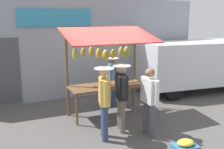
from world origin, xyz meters
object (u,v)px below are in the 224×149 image
at_px(vendor_with_sunhat, 112,77).
at_px(shopper_in_striped_shirt, 121,92).
at_px(parked_van, 194,62).
at_px(market_stall, 108,61).
at_px(shopper_in_grey_tee, 149,97).
at_px(shopper_with_shopping_bag, 104,97).

relative_size(vendor_with_sunhat, shopper_in_striped_shirt, 0.92).
bearing_deg(parked_van, vendor_with_sunhat, 10.54).
relative_size(market_stall, vendor_with_sunhat, 1.61).
xyz_separation_m(shopper_in_striped_shirt, shopper_in_grey_tee, (-0.49, 0.48, -0.06)).
distance_m(shopper_in_striped_shirt, shopper_in_grey_tee, 0.69).
relative_size(market_stall, parked_van, 0.55).
distance_m(market_stall, shopper_in_striped_shirt, 1.36).
bearing_deg(market_stall, vendor_with_sunhat, -122.78).
xyz_separation_m(market_stall, parked_van, (-3.97, -0.98, -0.43)).
bearing_deg(shopper_in_striped_shirt, vendor_with_sunhat, -3.86).
xyz_separation_m(shopper_in_grey_tee, parked_van, (-3.65, -2.69, 0.18)).
distance_m(market_stall, parked_van, 4.11).
height_order(market_stall, parked_van, market_stall).
bearing_deg(shopper_in_grey_tee, shopper_in_striped_shirt, 46.57).
height_order(market_stall, shopper_in_striped_shirt, market_stall).
bearing_deg(shopper_in_striped_shirt, shopper_in_grey_tee, -120.48).
relative_size(market_stall, shopper_in_grey_tee, 1.53).
bearing_deg(vendor_with_sunhat, shopper_in_striped_shirt, -4.77).
distance_m(market_stall, vendor_with_sunhat, 1.04).
xyz_separation_m(market_stall, shopper_with_shopping_bag, (0.73, 1.49, -0.54)).
height_order(shopper_in_grey_tee, parked_van, parked_van).
xyz_separation_m(vendor_with_sunhat, parked_van, (-3.53, -0.30, 0.21)).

